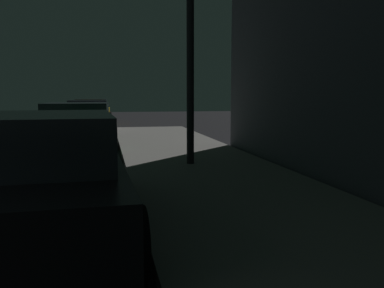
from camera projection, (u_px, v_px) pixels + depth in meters
The scene contains 4 objects.
car_black at pixel (38, 177), 4.54m from camera, with size 2.19×4.20×1.43m.
car_green at pixel (78, 130), 11.18m from camera, with size 2.23×4.23×1.43m.
car_silver at pixel (88, 117), 17.92m from camera, with size 2.06×4.06×1.43m.
car_yellow_cab at pixel (92, 111), 23.55m from camera, with size 2.25×4.51×1.43m.
Camera 1 is at (3.61, -1.35, 1.63)m, focal length 38.13 mm.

